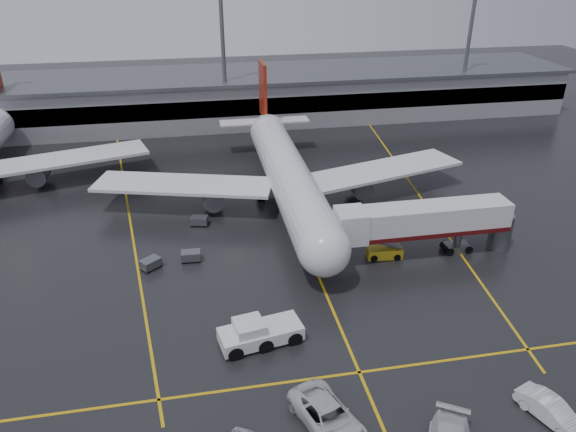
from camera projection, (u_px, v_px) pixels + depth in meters
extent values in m
plane|color=black|center=(302.00, 238.00, 61.68)|extent=(220.00, 220.00, 0.00)
cube|color=gold|center=(302.00, 238.00, 61.68)|extent=(0.25, 90.00, 0.02)
cube|color=gold|center=(359.00, 372.00, 42.43)|extent=(60.00, 0.25, 0.02)
cube|color=gold|center=(129.00, 213.00, 67.16)|extent=(9.99, 69.35, 0.02)
cube|color=gold|center=(416.00, 190.00, 73.37)|extent=(7.57, 69.64, 0.02)
cube|color=gray|center=(250.00, 97.00, 101.84)|extent=(120.00, 18.00, 8.00)
cube|color=black|center=(256.00, 107.00, 93.92)|extent=(120.00, 0.40, 3.00)
cube|color=#595B60|center=(249.00, 74.00, 99.88)|extent=(122.00, 19.00, 0.60)
cylinder|color=#595B60|center=(224.00, 58.00, 91.90)|extent=(0.70, 0.70, 25.00)
cylinder|color=#595B60|center=(468.00, 49.00, 99.25)|extent=(0.70, 0.70, 25.00)
cylinder|color=silver|center=(289.00, 177.00, 66.76)|extent=(5.20, 36.00, 5.20)
sphere|color=silver|center=(324.00, 250.00, 51.02)|extent=(5.20, 5.20, 5.20)
cone|color=silver|center=(264.00, 122.00, 84.86)|extent=(4.94, 8.00, 4.94)
cube|color=maroon|center=(263.00, 90.00, 83.50)|extent=(0.50, 5.50, 8.50)
cube|color=silver|center=(264.00, 121.00, 84.77)|extent=(14.00, 3.00, 0.25)
cube|color=silver|center=(183.00, 184.00, 66.75)|extent=(22.80, 11.83, 0.40)
cube|color=silver|center=(383.00, 170.00, 71.00)|extent=(22.80, 11.83, 0.40)
cylinder|color=#595B60|center=(213.00, 196.00, 67.09)|extent=(2.60, 4.50, 2.60)
cylinder|color=#595B60|center=(359.00, 185.00, 70.19)|extent=(2.60, 4.50, 2.60)
cylinder|color=#595B60|center=(316.00, 262.00, 55.10)|extent=(0.56, 0.56, 2.00)
cylinder|color=#595B60|center=(261.00, 193.00, 70.32)|extent=(0.56, 0.56, 2.00)
cylinder|color=#595B60|center=(308.00, 189.00, 71.37)|extent=(0.56, 0.56, 2.00)
cylinder|color=black|center=(316.00, 267.00, 55.35)|extent=(0.40, 1.10, 1.10)
cylinder|color=black|center=(261.00, 196.00, 70.53)|extent=(1.00, 1.40, 1.40)
cylinder|color=black|center=(308.00, 192.00, 71.57)|extent=(1.00, 1.40, 1.40)
cone|color=silver|center=(2.00, 115.00, 88.49)|extent=(4.94, 8.00, 4.94)
cube|color=silver|center=(1.00, 114.00, 88.40)|extent=(14.00, 3.00, 0.25)
cube|color=silver|center=(65.00, 159.00, 74.63)|extent=(22.80, 11.83, 0.40)
cylinder|color=#595B60|center=(39.00, 173.00, 73.83)|extent=(2.60, 4.50, 2.60)
cube|color=silver|center=(426.00, 219.00, 56.39)|extent=(18.00, 3.20, 3.00)
cube|color=#470B0B|center=(425.00, 229.00, 56.98)|extent=(18.00, 3.30, 0.50)
cube|color=silver|center=(351.00, 225.00, 55.05)|extent=(3.00, 3.40, 3.30)
cylinder|color=#595B60|center=(458.00, 239.00, 58.36)|extent=(0.80, 0.80, 3.00)
cube|color=#595B60|center=(456.00, 247.00, 58.84)|extent=(2.60, 1.60, 0.90)
cylinder|color=#595B60|center=(501.00, 231.00, 58.95)|extent=(2.40, 2.40, 4.00)
cylinder|color=black|center=(447.00, 248.00, 58.66)|extent=(0.90, 1.80, 0.90)
cylinder|color=black|center=(465.00, 246.00, 59.02)|extent=(0.90, 1.80, 0.90)
cube|color=silver|center=(261.00, 334.00, 45.25)|extent=(7.34, 3.98, 1.19)
cube|color=silver|center=(249.00, 327.00, 44.48)|extent=(2.77, 2.77, 0.99)
cube|color=black|center=(249.00, 327.00, 44.48)|extent=(2.50, 2.50, 0.89)
cylinder|color=black|center=(231.00, 344.00, 44.59)|extent=(1.81, 3.16, 1.29)
cylinder|color=black|center=(261.00, 337.00, 45.41)|extent=(1.81, 3.16, 1.29)
cylinder|color=black|center=(289.00, 330.00, 46.23)|extent=(1.81, 3.16, 1.29)
cube|color=gold|center=(384.00, 252.00, 57.72)|extent=(3.91, 1.95, 1.15)
cube|color=#595B60|center=(385.00, 243.00, 57.21)|extent=(3.71, 1.31, 1.31)
cylinder|color=black|center=(373.00, 255.00, 57.74)|extent=(0.91, 1.84, 0.73)
cylinder|color=black|center=(395.00, 254.00, 57.92)|extent=(0.91, 1.84, 0.73)
imported|color=silver|center=(329.00, 417.00, 37.22)|extent=(5.29, 7.54, 1.91)
imported|color=silver|center=(551.00, 411.00, 37.92)|extent=(3.49, 5.35, 1.66)
cube|color=#595B60|center=(191.00, 255.00, 56.97)|extent=(2.06, 1.39, 0.90)
cylinder|color=black|center=(183.00, 262.00, 56.65)|extent=(0.40, 0.20, 0.40)
cylinder|color=black|center=(199.00, 261.00, 56.85)|extent=(0.40, 0.20, 0.40)
cylinder|color=black|center=(184.00, 257.00, 57.53)|extent=(0.40, 0.20, 0.40)
cylinder|color=black|center=(199.00, 256.00, 57.73)|extent=(0.40, 0.20, 0.40)
cube|color=#595B60|center=(151.00, 263.00, 55.63)|extent=(2.38, 2.26, 0.90)
cylinder|color=black|center=(148.00, 272.00, 55.02)|extent=(0.40, 0.20, 0.40)
cylinder|color=black|center=(160.00, 265.00, 56.09)|extent=(0.40, 0.20, 0.40)
cylinder|color=black|center=(142.00, 268.00, 55.61)|extent=(0.40, 0.20, 0.40)
cylinder|color=black|center=(155.00, 262.00, 56.67)|extent=(0.40, 0.20, 0.40)
cube|color=#595B60|center=(199.00, 220.00, 64.14)|extent=(2.25, 1.73, 0.90)
cylinder|color=black|center=(192.00, 225.00, 63.95)|extent=(0.40, 0.20, 0.40)
cylinder|color=black|center=(205.00, 226.00, 63.88)|extent=(0.40, 0.20, 0.40)
cylinder|color=black|center=(194.00, 222.00, 64.84)|extent=(0.40, 0.20, 0.40)
cylinder|color=black|center=(207.00, 222.00, 64.76)|extent=(0.40, 0.20, 0.40)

